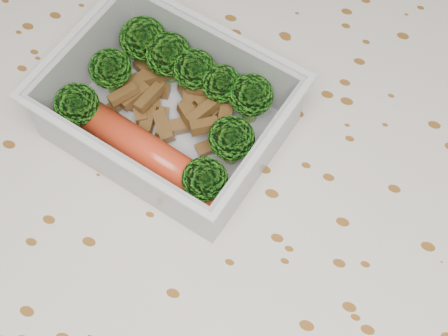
% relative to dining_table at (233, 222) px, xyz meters
% --- Properties ---
extents(dining_table, '(1.40, 0.90, 0.75)m').
position_rel_dining_table_xyz_m(dining_table, '(0.00, 0.00, 0.00)').
color(dining_table, brown).
rests_on(dining_table, ground).
extents(tablecloth, '(1.46, 0.96, 0.19)m').
position_rel_dining_table_xyz_m(tablecloth, '(0.00, 0.00, 0.05)').
color(tablecloth, silver).
rests_on(tablecloth, dining_table).
extents(lunch_container, '(0.18, 0.15, 0.06)m').
position_rel_dining_table_xyz_m(lunch_container, '(-0.06, 0.02, 0.11)').
color(lunch_container, silver).
rests_on(lunch_container, tablecloth).
extents(broccoli_florets, '(0.14, 0.12, 0.04)m').
position_rel_dining_table_xyz_m(broccoli_florets, '(-0.06, 0.03, 0.12)').
color(broccoli_florets, '#608C3F').
rests_on(broccoli_florets, lunch_container).
extents(meat_pile, '(0.10, 0.06, 0.03)m').
position_rel_dining_table_xyz_m(meat_pile, '(-0.06, 0.03, 0.10)').
color(meat_pile, brown).
rests_on(meat_pile, lunch_container).
extents(sausage, '(0.14, 0.05, 0.02)m').
position_rel_dining_table_xyz_m(sausage, '(-0.06, -0.01, 0.11)').
color(sausage, red).
rests_on(sausage, lunch_container).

